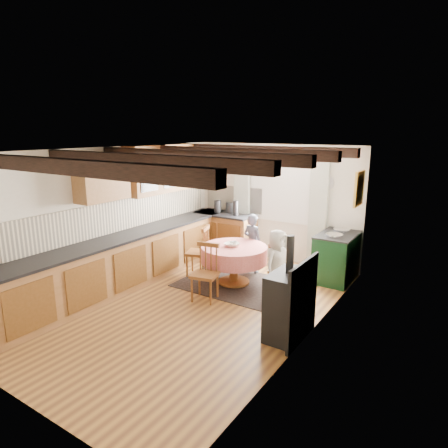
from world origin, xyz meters
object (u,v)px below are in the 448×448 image
Objects in this scene: dining_table at (234,265)px; child_far at (253,243)px; chair_left at (197,251)px; cup at (235,244)px; chair_near at (205,273)px; child_right at (277,264)px; cast_iron_stove at (289,287)px; aga_range at (336,256)px; chair_right at (281,268)px.

dining_table is 1.01× the size of child_far.
cup is at bearing 69.90° from chair_left.
child_far is (0.02, 1.53, 0.11)m from chair_near.
child_far reaches higher than child_right.
cup is (0.04, 0.83, 0.28)m from chair_near.
chair_near is 0.97× the size of chair_left.
chair_near is 0.66× the size of cast_iron_stove.
chair_left reaches higher than chair_near.
aga_range is (2.25, 1.18, -0.03)m from chair_left.
cast_iron_stove is 1.31m from child_right.
chair_right is 0.93× the size of aga_range.
child_far reaches higher than chair_right.
cast_iron_stove reaches higher than chair_near.
chair_left is 0.99× the size of aga_range.
dining_table is 1.25× the size of chair_near.
chair_right is 9.01× the size of cup.
cup is at bearing 77.92° from dining_table.
cup is (-0.86, -0.08, 0.30)m from chair_right.
child_far is at bearing -161.43° from aga_range.
chair_right is at bearing 5.31° from cup.
cast_iron_stove is (0.69, -1.26, 0.25)m from chair_right.
chair_right is at bearing 32.30° from chair_near.
aga_range is 0.85× the size of child_right.
child_right reaches higher than chair_right.
chair_left reaches higher than cup.
child_far reaches higher than aga_range.
aga_range is 1.55m from child_far.
aga_range is at bearing -150.88° from child_far.
aga_range is 9.74× the size of cup.
chair_right is 0.91m from cup.
child_right is (-0.59, -1.25, 0.12)m from aga_range.
dining_table is 11.74× the size of cup.
cup is (-1.44, -1.18, 0.30)m from aga_range.
chair_left is 1.68m from chair_right.
cast_iron_stove is at bearing -87.33° from aga_range.
child_far is (-0.02, 0.70, 0.23)m from dining_table.
child_far reaches higher than chair_left.
cup is at bearing 84.88° from chair_right.
chair_left reaches higher than chair_right.
chair_near is at bearing 22.92° from chair_left.
cup reaches higher than dining_table.
child_right is at bearing 149.49° from child_far.
chair_near is 2.50m from aga_range.
dining_table is at bearing 74.11° from chair_near.
cup is at bearing 74.02° from chair_near.
child_right reaches higher than chair_left.
dining_table is 0.82m from chair_left.
chair_near is 1.53m from child_far.
aga_range is at bearing 39.61° from dining_table.
cast_iron_stove is 2.44m from child_far.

